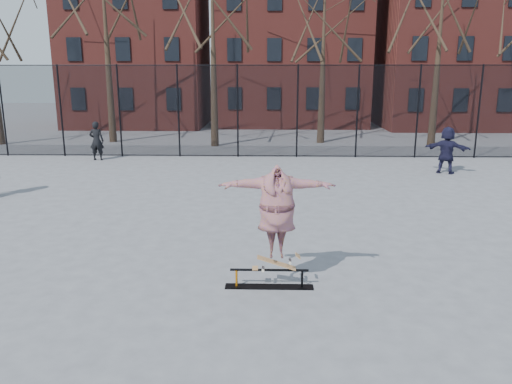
{
  "coord_description": "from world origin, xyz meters",
  "views": [
    {
      "loc": [
        0.02,
        -8.91,
        3.74
      ],
      "look_at": [
        -0.27,
        1.5,
        1.19
      ],
      "focal_mm": 35.0,
      "sensor_mm": 36.0,
      "label": 1
    }
  ],
  "objects_px": {
    "skater": "(277,220)",
    "bystander_black": "(97,141)",
    "skate_rail": "(269,280)",
    "bystander_navy": "(447,150)",
    "skateboard": "(276,267)"
  },
  "relations": [
    {
      "from": "skater",
      "to": "bystander_black",
      "type": "distance_m",
      "value": 14.77
    },
    {
      "from": "skate_rail",
      "to": "bystander_navy",
      "type": "height_order",
      "value": "bystander_navy"
    },
    {
      "from": "skateboard",
      "to": "skater",
      "type": "height_order",
      "value": "skater"
    },
    {
      "from": "bystander_black",
      "to": "skate_rail",
      "type": "bearing_deg",
      "value": 120.08
    },
    {
      "from": "skate_rail",
      "to": "skateboard",
      "type": "distance_m",
      "value": 0.28
    },
    {
      "from": "skate_rail",
      "to": "bystander_navy",
      "type": "distance_m",
      "value": 12.2
    },
    {
      "from": "bystander_black",
      "to": "skateboard",
      "type": "bearing_deg",
      "value": 120.5
    },
    {
      "from": "skater",
      "to": "bystander_black",
      "type": "bearing_deg",
      "value": 117.92
    },
    {
      "from": "bystander_navy",
      "to": "skate_rail",
      "type": "bearing_deg",
      "value": 84.03
    },
    {
      "from": "skate_rail",
      "to": "skater",
      "type": "relative_size",
      "value": 0.78
    },
    {
      "from": "skate_rail",
      "to": "skater",
      "type": "distance_m",
      "value": 1.12
    },
    {
      "from": "skate_rail",
      "to": "skateboard",
      "type": "xyz_separation_m",
      "value": [
        0.12,
        0.0,
        0.26
      ]
    },
    {
      "from": "bystander_black",
      "to": "bystander_navy",
      "type": "distance_m",
      "value": 14.14
    },
    {
      "from": "skate_rail",
      "to": "skater",
      "type": "height_order",
      "value": "skater"
    },
    {
      "from": "skater",
      "to": "bystander_navy",
      "type": "distance_m",
      "value": 12.12
    }
  ]
}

